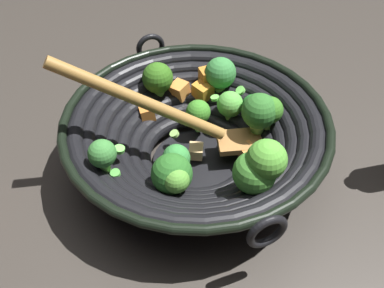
% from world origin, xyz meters
% --- Properties ---
extents(ground_plane, '(4.00, 4.00, 0.00)m').
position_xyz_m(ground_plane, '(0.00, 0.00, 0.00)').
color(ground_plane, '#332D28').
extents(wok, '(0.41, 0.44, 0.22)m').
position_xyz_m(wok, '(0.00, -0.00, 0.07)').
color(wok, black).
rests_on(wok, ground).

